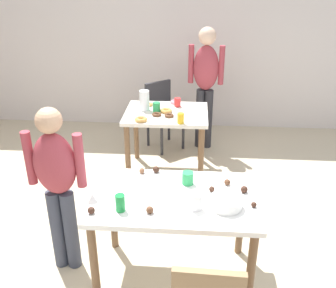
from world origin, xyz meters
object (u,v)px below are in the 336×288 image
person_girl_near (57,179)px  person_adult_far (206,78)px  mixing_bowl (226,202)px  dining_table_far (166,122)px  dining_table_near (174,208)px  pitcher_far (144,100)px  soda_can (120,203)px  chair_far_table (162,111)px

person_girl_near → person_adult_far: bearing=64.5°
person_girl_near → mixing_bowl: (1.24, -0.18, -0.03)m
dining_table_far → person_adult_far: 0.90m
dining_table_near → pitcher_far: size_ratio=5.26×
dining_table_near → person_adult_far: size_ratio=0.76×
dining_table_near → dining_table_far: (-0.19, 1.71, -0.02)m
mixing_bowl → soda_can: size_ratio=1.80×
person_girl_near → mixing_bowl: size_ratio=6.28×
dining_table_far → soda_can: size_ratio=7.60×
chair_far_table → person_girl_near: size_ratio=0.63×
person_adult_far → mixing_bowl: bearing=-87.5°
dining_table_near → soda_can: bearing=-149.8°
dining_table_far → person_girl_near: person_girl_near is taller
dining_table_near → mixing_bowl: mixing_bowl is taller
dining_table_far → soda_can: 1.93m
pitcher_far → person_adult_far: bearing=43.8°
dining_table_near → person_girl_near: size_ratio=0.87×
dining_table_far → person_adult_far: (0.44, 0.72, 0.32)m
dining_table_far → pitcher_far: size_ratio=4.08×
dining_table_near → mixing_bowl: 0.40m
dining_table_near → chair_far_table: 2.45m
person_girl_near → dining_table_near: bearing=-4.3°
dining_table_near → person_adult_far: person_adult_far is taller
person_adult_far → pitcher_far: 0.97m
mixing_bowl → dining_table_near: bearing=162.8°
dining_table_near → chair_far_table: (-0.30, 2.42, -0.15)m
dining_table_far → person_adult_far: person_adult_far is taller
pitcher_far → dining_table_far: bearing=-11.6°
dining_table_far → person_adult_far: size_ratio=0.59×
dining_table_far → chair_far_table: bearing=98.8°
person_girl_near → person_adult_far: person_adult_far is taller
dining_table_far → pitcher_far: pitcher_far is taller
person_adult_far → soda_can: person_adult_far is taller
dining_table_far → chair_far_table: chair_far_table is taller
mixing_bowl → pitcher_far: 2.04m
dining_table_far → chair_far_table: (-0.11, 0.71, -0.13)m
soda_can → person_adult_far: bearing=77.1°
person_adult_far → dining_table_far: bearing=-121.7°
dining_table_near → person_girl_near: person_girl_near is taller
dining_table_far → soda_can: soda_can is taller
mixing_bowl → soda_can: (-0.71, -0.09, 0.02)m
pitcher_far → soda_can: bearing=-87.3°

